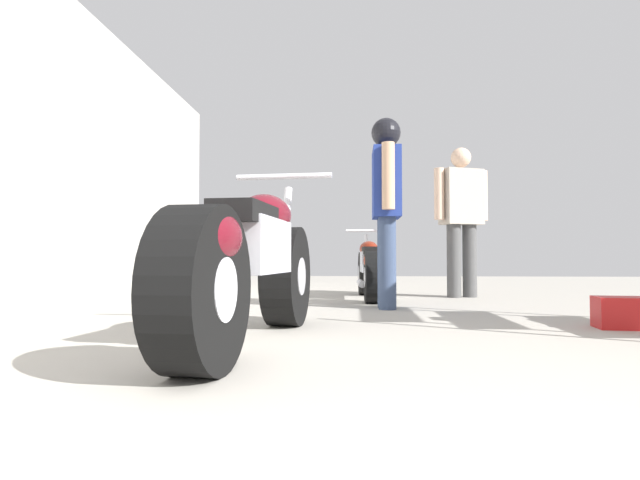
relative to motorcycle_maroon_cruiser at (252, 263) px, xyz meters
name	(u,v)px	position (x,y,z in m)	size (l,w,h in m)	color
ground_plane	(369,314)	(0.66, 1.63, -0.43)	(18.36, 18.36, 0.00)	#A8A399
garage_partition_left	(51,146)	(-2.10, 1.63, 1.01)	(0.08, 8.41, 2.89)	#B7B5AD
motorcycle_maroon_cruiser	(252,263)	(0.00, 0.00, 0.00)	(0.65, 2.21, 1.03)	black
motorcycle_black_naked	(370,269)	(0.72, 3.19, -0.09)	(0.52, 1.76, 0.82)	black
mechanic_in_blue	(461,212)	(1.81, 3.53, 0.57)	(0.70, 0.41, 1.78)	#4C4C4C
mechanic_with_helmet	(386,194)	(0.84, 2.09, 0.62)	(0.27, 0.69, 1.76)	#384766
red_toolbox	(631,313)	(2.35, 0.81, -0.33)	(0.43, 0.23, 0.21)	#B21919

